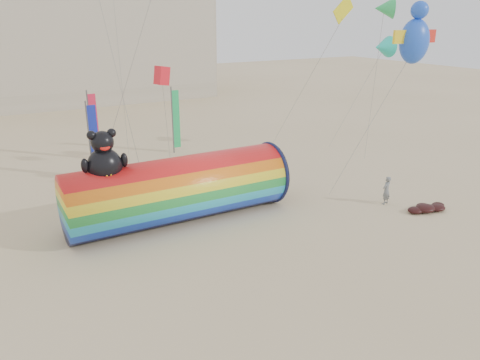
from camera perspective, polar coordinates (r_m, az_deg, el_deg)
ground at (r=23.17m, az=0.76°, el=-6.89°), size 160.00×160.00×0.00m
windsock_assembly at (r=24.59m, az=-7.49°, el=-0.93°), size 11.70×3.56×5.39m
kite_handler at (r=28.02m, az=17.41°, el=-1.21°), size 0.68×0.54×1.65m
fabric_bundle at (r=28.02m, az=21.84°, el=-3.17°), size 2.62×1.35×0.41m
festival_banners at (r=35.05m, az=-14.12°, el=6.24°), size 7.69×4.70×5.20m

